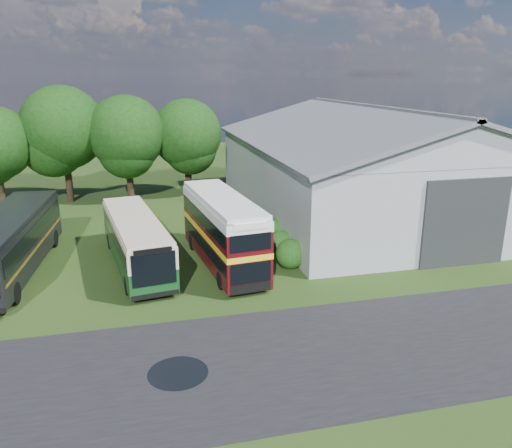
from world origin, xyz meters
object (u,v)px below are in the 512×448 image
object	(u,v)px
storage_shed	(369,159)
bus_maroon_double	(223,231)
bus_green_single	(136,240)
bus_dark_single	(11,242)

from	to	relation	value
storage_shed	bus_maroon_double	xyz separation A→B (m)	(-13.01, -8.80, -2.17)
bus_green_single	bus_dark_single	size ratio (longest dim) A/B	0.89
bus_green_single	bus_maroon_double	world-z (taller)	bus_maroon_double
bus_green_single	bus_dark_single	bearing A→B (deg)	165.81
bus_maroon_double	bus_green_single	bearing A→B (deg)	162.07
storage_shed	bus_dark_single	xyz separation A→B (m)	(-24.26, -7.18, -2.44)
bus_green_single	bus_dark_single	world-z (taller)	bus_dark_single
bus_green_single	bus_dark_single	xyz separation A→B (m)	(-6.52, 0.65, 0.20)
bus_maroon_double	bus_dark_single	world-z (taller)	bus_maroon_double
storage_shed	bus_green_single	xyz separation A→B (m)	(-17.74, -7.83, -2.64)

